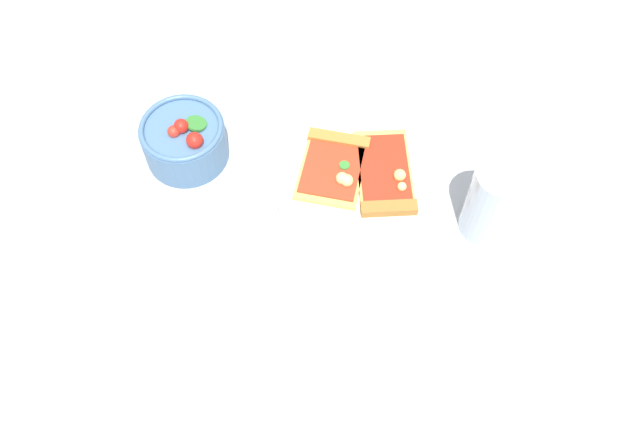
{
  "coord_description": "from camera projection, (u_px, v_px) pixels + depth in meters",
  "views": [
    {
      "loc": [
        -0.44,
        -0.34,
        0.89
      ],
      "look_at": [
        -0.06,
        -0.01,
        0.03
      ],
      "focal_mm": 38.74,
      "sensor_mm": 36.0,
      "label": 1
    }
  ],
  "objects": [
    {
      "name": "paper_napkin",
      "position": [
        252.0,
        355.0,
        0.92
      ],
      "size": [
        0.14,
        0.17,
        0.0
      ],
      "primitive_type": "cube",
      "rotation": [
        0.0,
        0.0,
        0.29
      ],
      "color": "white",
      "rests_on": "ground_plane"
    },
    {
      "name": "ground_plane",
      "position": [
        340.0,
        197.0,
        1.05
      ],
      "size": [
        2.4,
        2.4,
        0.0
      ],
      "primitive_type": "plane",
      "color": "#B2B7BC",
      "rests_on": "ground"
    },
    {
      "name": "salad_bowl",
      "position": [
        185.0,
        140.0,
        1.06
      ],
      "size": [
        0.13,
        0.13,
        0.09
      ],
      "color": "#4C7299",
      "rests_on": "ground_plane"
    },
    {
      "name": "pizza_slice_far",
      "position": [
        386.0,
        177.0,
        1.04
      ],
      "size": [
        0.17,
        0.17,
        0.03
      ],
      "color": "#E5B256",
      "rests_on": "plate"
    },
    {
      "name": "plate",
      "position": [
        355.0,
        177.0,
        1.06
      ],
      "size": [
        0.26,
        0.26,
        0.01
      ],
      "primitive_type": "cylinder",
      "color": "silver",
      "rests_on": "ground_plane"
    },
    {
      "name": "soda_glass",
      "position": [
        494.0,
        202.0,
        0.97
      ],
      "size": [
        0.08,
        0.08,
        0.14
      ],
      "color": "silver",
      "rests_on": "ground_plane"
    },
    {
      "name": "pizza_slice_near",
      "position": [
        334.0,
        164.0,
        1.06
      ],
      "size": [
        0.16,
        0.15,
        0.03
      ],
      "color": "#E5B256",
      "rests_on": "plate"
    }
  ]
}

